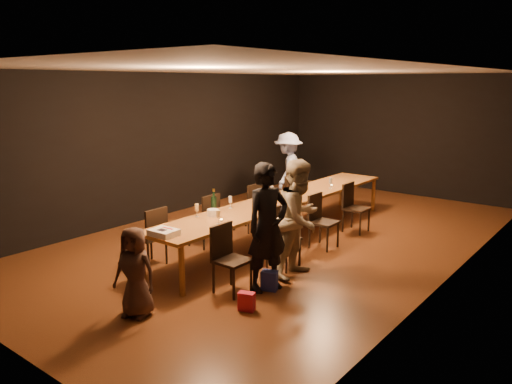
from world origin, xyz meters
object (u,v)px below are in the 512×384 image
Objects in this scene: chair_left_2 at (247,207)px; man_blue at (288,171)px; chair_right_2 at (324,222)px; chair_left_3 at (283,196)px; chair_right_3 at (356,208)px; chair_left_0 at (149,236)px; birthday_cake at (164,232)px; table at (284,201)px; champagne_bottle at (214,200)px; ice_bucket at (298,187)px; chair_left_1 at (203,220)px; chair_right_0 at (232,260)px; plate_stack at (213,213)px; woman_birthday at (267,227)px; child at (135,272)px; woman_tan at (299,218)px; chair_right_1 at (284,238)px.

man_blue reaches higher than chair_left_2.
chair_right_2 is at bearing -90.00° from chair_left_2.
chair_left_3 is at bearing 0.00° from chair_left_2.
man_blue reaches higher than chair_right_3.
chair_right_2 is 1.00× the size of chair_left_2.
birthday_cake is at bearing -117.21° from chair_left_0.
champagne_bottle is at bearing -102.49° from table.
chair_right_2 is 1.00× the size of chair_right_3.
ice_bucket reaches higher than chair_left_0.
chair_right_3 is 1.00× the size of chair_left_1.
champagne_bottle is at bearing -127.91° from chair_right_0.
table is 32.56× the size of plate_stack.
chair_left_3 is 1.10m from ice_bucket.
champagne_bottle is (-1.18, -2.68, 0.48)m from chair_right_3.
chair_left_1 is (-0.85, -1.20, -0.24)m from table.
man_blue is (-0.36, 3.08, 0.40)m from chair_left_1.
woman_birthday is at bearing 5.34° from chair_right_3.
chair_left_0 is at bearing -25.28° from chair_right_3.
chair_right_0 is 4.51× the size of ice_bucket.
table is at bearing 87.23° from birthday_cake.
child reaches higher than birthday_cake.
chair_right_3 reaches higher than table.
woman_birthday is (1.15, -2.01, 0.18)m from table.
champagne_bottle is at bearing -118.42° from chair_left_1.
plate_stack is (-0.55, 1.97, 0.24)m from child.
chair_right_2 and chair_left_3 have the same top height.
table is 15.77× the size of champagne_bottle.
chair_right_0 is 1.31m from plate_stack.
champagne_bottle is (-0.33, 1.36, 0.15)m from birthday_cake.
ice_bucket is at bearing -54.29° from chair_right_3.
child reaches higher than table.
woman_birthday is at bearing 142.26° from chair_right_0.
child is at bearing -7.43° from chair_right_2.
chair_right_0 is 1.00× the size of chair_left_1.
woman_tan is at bearing 50.70° from child.
chair_right_0 is 2.94m from chair_left_2.
woman_tan is at bearing 161.90° from chair_right_0.
child is (0.38, -3.64, -0.14)m from table.
woman_birthday reaches higher than chair_right_3.
child is at bearing -67.92° from birthday_cake.
woman_birthday is 4.64× the size of champagne_bottle.
child reaches higher than chair_left_3.
chair_right_0 is 0.54× the size of man_blue.
chair_right_0 is 3.60m from chair_right_3.
chair_right_1 is 0.54× the size of woman_tan.
child is (-0.47, -4.84, 0.09)m from chair_right_3.
plate_stack is at bearing -65.49° from chair_right_1.
chair_left_2 is at bearing -145.35° from ice_bucket.
table is at bearing -35.31° from chair_right_3.
chair_right_3 is at bearing 22.50° from woman_birthday.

